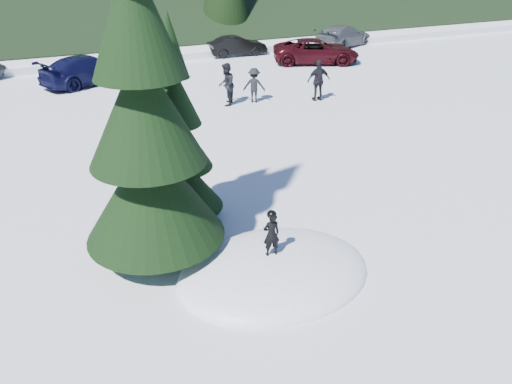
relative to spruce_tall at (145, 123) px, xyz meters
name	(u,v)px	position (x,y,z in m)	size (l,w,h in m)	color
ground	(274,273)	(2.20, -1.80, -3.32)	(200.00, 200.00, 0.00)	white
snow_mound	(274,273)	(2.20, -1.80, -3.32)	(4.48, 3.52, 0.96)	white
spruce_tall	(145,123)	(0.00, 0.00, 0.00)	(3.20, 3.20, 8.60)	black
spruce_short	(177,147)	(1.00, 1.40, -1.22)	(2.20, 2.20, 5.37)	black
child_skier	(271,234)	(2.16, -1.72, -2.32)	(0.38, 0.25, 1.04)	black
adult_0	(226,85)	(5.76, 10.61, -2.38)	(0.92, 0.71, 1.89)	black
adult_1	(319,80)	(9.92, 9.58, -2.38)	(1.10, 0.46, 1.88)	black
adult_2	(254,85)	(7.09, 10.54, -2.53)	(1.02, 0.58, 1.57)	black
car_3	(88,70)	(0.57, 16.98, -2.59)	(2.04, 5.02, 1.46)	black
car_4	(150,70)	(3.50, 15.83, -2.65)	(1.59, 3.96, 1.35)	gray
car_5	(237,46)	(10.19, 20.35, -2.71)	(1.29, 3.71, 1.22)	black
car_6	(316,51)	(13.72, 16.43, -2.60)	(2.37, 5.14, 1.43)	#32090F
car_7	(343,36)	(18.06, 20.20, -2.60)	(2.02, 4.98, 1.44)	#4F5357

